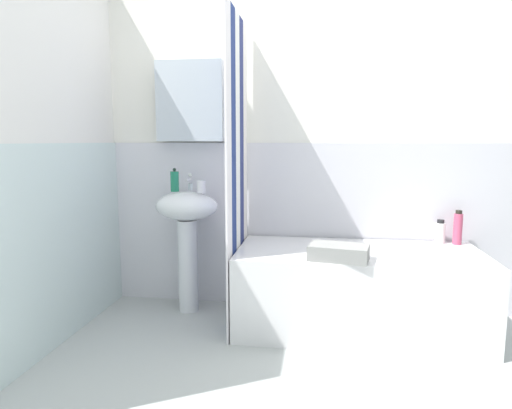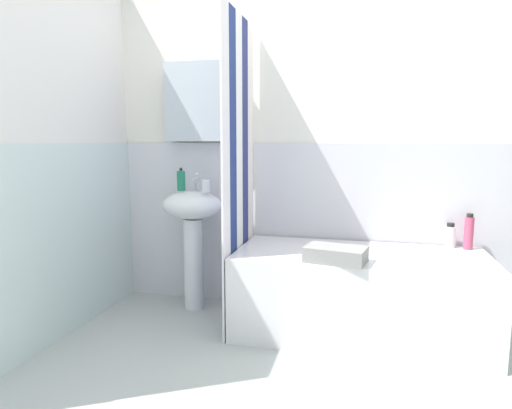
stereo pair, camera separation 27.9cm
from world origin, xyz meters
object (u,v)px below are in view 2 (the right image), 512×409
Objects in this scene: towel_folded at (336,254)px; toothbrush_cup at (206,186)px; soap_dispenser at (181,180)px; lotion_bottle at (469,232)px; bathtub at (359,294)px; sink at (193,223)px; body_wash_bottle at (450,236)px.

toothbrush_cup is at bearing 158.52° from towel_folded.
lotion_bottle is (1.93, 0.10, -0.30)m from soap_dispenser.
bathtub is at bearing 60.36° from towel_folded.
sink is 1.24m from bathtub.
lotion_bottle is at bearing 3.47° from sink.
soap_dispenser reaches higher than lotion_bottle.
lotion_bottle is 1.44× the size of body_wash_bottle.
toothbrush_cup reaches higher than lotion_bottle.
toothbrush_cup is at bearing -175.12° from lotion_bottle.
soap_dispenser is 1.02× the size of body_wash_bottle.
lotion_bottle is at bearing 22.02° from bathtub.
soap_dispenser reaches higher than toothbrush_cup.
soap_dispenser reaches higher than body_wash_bottle.
bathtub is at bearing -6.63° from toothbrush_cup.
body_wash_bottle is at bearing 3.87° from soap_dispenser.
body_wash_bottle is 0.88m from towel_folded.
body_wash_bottle is at bearing 165.76° from lotion_bottle.
towel_folded is at bearing -142.52° from body_wash_bottle.
toothbrush_cup reaches higher than bathtub.
lotion_bottle reaches higher than towel_folded.
sink is 1.74m from body_wash_bottle.
toothbrush_cup is at bearing -13.80° from soap_dispenser.
soap_dispenser is 0.49× the size of towel_folded.
body_wash_bottle is at bearing 37.48° from towel_folded.
body_wash_bottle is (-0.10, 0.03, -0.04)m from lotion_bottle.
soap_dispenser is 1.44m from bathtub.
lotion_bottle is at bearing -14.24° from body_wash_bottle.
soap_dispenser is 1.86m from body_wash_bottle.
soap_dispenser is 0.21m from toothbrush_cup.
towel_folded is at bearing -119.64° from bathtub.
toothbrush_cup is 0.36× the size of lotion_bottle.
sink is at bearing 159.03° from towel_folded.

